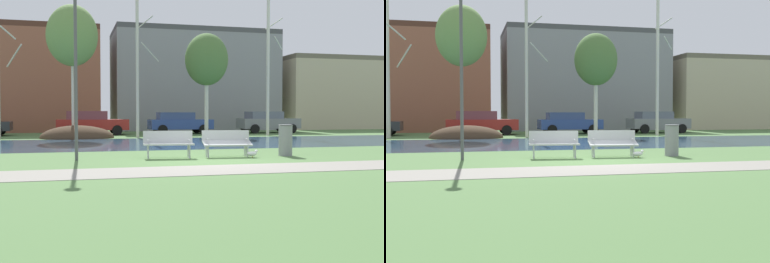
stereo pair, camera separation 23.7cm
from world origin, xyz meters
The scene contains 20 objects.
ground_plane centered at (0.00, 10.00, 0.00)m, with size 120.00×120.00×0.00m, color #4C703D.
paved_path_strip centered at (0.00, -2.12, 0.01)m, with size 60.00×1.99×0.01m, color gray.
river_band centered at (0.00, 8.48, 0.00)m, with size 80.00×8.37×0.01m, color #33516B.
soil_mound centered at (-3.68, 13.75, 0.00)m, with size 4.12×2.62×1.45m, color #423021.
bench_left centered at (-0.97, 1.21, 0.47)m, with size 1.65×0.73×0.87m.
bench_right centered at (0.99, 1.21, 0.47)m, with size 1.65×0.72×0.87m.
trash_bin centered at (3.03, 1.05, 0.55)m, with size 0.49×0.49×1.05m.
seagull centered at (1.72, 0.75, 0.13)m, with size 0.41×0.15×0.25m.
streetlamp centered at (-3.83, 1.23, 3.78)m, with size 0.32×0.32×5.72m.
birch_far_left centered at (-7.92, 14.59, 4.30)m, with size 1.46×2.32×8.51m.
birch_left centered at (-3.91, 14.16, 5.79)m, with size 2.89×2.89×7.54m.
birch_center_left centered at (-0.25, 13.69, 4.35)m, with size 1.34×2.16×8.59m.
birch_center centered at (4.15, 14.68, 4.71)m, with size 2.68×2.68×6.34m.
birch_center_right centered at (8.05, 14.16, 4.71)m, with size 1.04×1.87×9.29m.
parked_sedan_second_red centered at (-2.78, 17.58, 0.81)m, with size 4.55×2.08×1.54m.
parked_hatch_third_blue centered at (3.10, 17.77, 0.77)m, with size 4.26×2.06×1.46m.
parked_wagon_fourth_grey centered at (9.51, 17.66, 0.80)m, with size 4.25×2.07×1.51m.
building_brick_low centered at (-7.28, 25.48, 3.95)m, with size 10.74×7.83×7.90m.
building_grey_warehouse centered at (6.12, 25.91, 4.14)m, with size 13.50×7.06×8.27m.
building_beige_block centered at (22.69, 25.94, 3.15)m, with size 17.76×8.24×6.31m.
Camera 2 is at (-3.72, -13.65, 1.47)m, focal length 44.23 mm.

